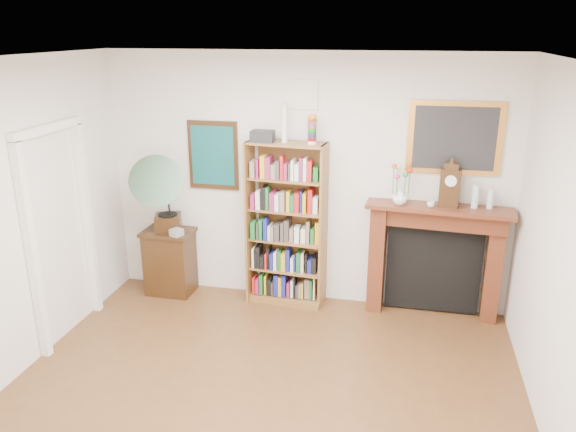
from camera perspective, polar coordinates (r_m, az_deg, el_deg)
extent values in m
cube|color=white|center=(3.59, -5.68, 15.01)|extent=(4.50, 5.00, 0.01)
cube|color=silver|center=(6.22, 1.72, 3.52)|extent=(4.50, 0.01, 2.80)
cube|color=white|center=(5.65, -24.58, -3.58)|extent=(0.08, 0.08, 2.10)
cube|color=white|center=(6.37, -19.69, -0.53)|extent=(0.08, 0.08, 2.10)
cube|color=white|center=(5.73, -23.29, 8.19)|extent=(0.08, 1.02, 0.08)
cube|color=black|center=(6.42, -7.60, 6.13)|extent=(0.58, 0.03, 0.78)
cube|color=#115352|center=(6.40, -7.66, 6.09)|extent=(0.50, 0.01, 0.67)
cube|color=white|center=(6.03, 1.77, 12.23)|extent=(0.26, 0.03, 0.30)
cube|color=silver|center=(6.01, 1.74, 12.21)|extent=(0.22, 0.01, 0.26)
cube|color=#C58133|center=(6.01, 16.56, 7.59)|extent=(0.95, 0.03, 0.75)
cube|color=#262628|center=(5.99, 16.57, 7.56)|extent=(0.82, 0.01, 0.65)
cube|color=brown|center=(6.33, -3.86, -0.67)|extent=(0.06, 0.30, 1.86)
cube|color=brown|center=(6.16, 3.60, -1.22)|extent=(0.06, 0.30, 1.86)
cube|color=brown|center=(5.99, -0.19, 7.37)|extent=(0.88, 0.39, 0.03)
cube|color=brown|center=(6.59, -0.17, -8.27)|extent=(0.88, 0.39, 0.08)
cube|color=brown|center=(6.37, 0.09, -0.52)|extent=(0.85, 0.10, 1.86)
cube|color=brown|center=(6.43, -0.18, -5.39)|extent=(0.83, 0.36, 0.02)
cube|color=brown|center=(6.30, -0.18, -2.46)|extent=(0.83, 0.36, 0.02)
cube|color=brown|center=(6.18, -0.18, 0.60)|extent=(0.83, 0.36, 0.02)
cube|color=brown|center=(6.08, -0.19, 3.76)|extent=(0.83, 0.36, 0.02)
cube|color=black|center=(6.80, -11.89, -4.55)|extent=(0.58, 0.43, 0.78)
cube|color=#4A2311|center=(6.27, 9.03, -4.25)|extent=(0.18, 0.23, 1.22)
cube|color=#4A2311|center=(6.34, 20.14, -4.95)|extent=(0.18, 0.23, 1.22)
cube|color=#4A2311|center=(6.09, 15.00, -0.20)|extent=(1.40, 0.32, 0.20)
cube|color=#4A2311|center=(6.01, 15.11, 0.76)|extent=(1.52, 0.47, 0.04)
cube|color=black|center=(6.38, 14.52, -5.18)|extent=(1.01, 0.09, 0.98)
cube|color=black|center=(6.67, -12.08, -0.61)|extent=(0.37, 0.37, 0.18)
cylinder|color=black|center=(6.64, -12.13, 0.15)|extent=(0.28, 0.28, 0.01)
cone|color=#2E4330|center=(6.37, -13.01, 3.00)|extent=(0.78, 0.87, 0.75)
cube|color=#B4B4C1|center=(6.46, -11.26, -1.64)|extent=(0.16, 0.16, 0.08)
cube|color=black|center=(5.97, 16.11, 2.74)|extent=(0.21, 0.14, 0.39)
cylinder|color=white|center=(5.89, 16.22, 3.43)|extent=(0.12, 0.03, 0.12)
cube|color=black|center=(5.92, 16.31, 4.83)|extent=(0.16, 0.12, 0.07)
imported|color=white|center=(5.96, 11.32, 1.94)|extent=(0.19, 0.19, 0.16)
imported|color=silver|center=(5.94, 14.31, 1.16)|extent=(0.10, 0.10, 0.06)
cylinder|color=silver|center=(6.03, 18.49, 1.90)|extent=(0.07, 0.07, 0.24)
cylinder|color=silver|center=(6.07, 19.87, 1.64)|extent=(0.06, 0.06, 0.20)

